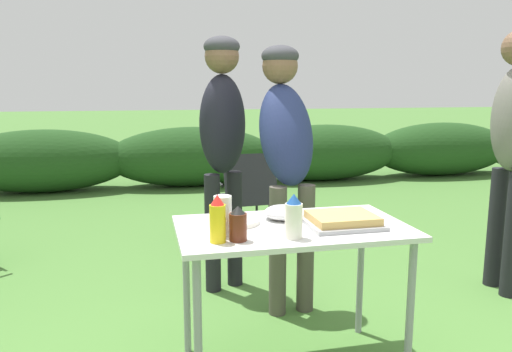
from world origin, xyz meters
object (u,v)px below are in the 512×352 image
object	(u,v)px
standing_person_in_navy_coat	(286,143)
standing_person_with_beanie	(223,132)
folding_table	(292,241)
bbq_sauce_bottle	(238,224)
camp_chair_green_behind_table	(245,193)
plate_stack	(235,221)
mixing_bowl	(283,212)
mayo_bottle	(294,217)
mustard_bottle	(218,220)
food_tray	(342,220)
paper_cup_stack	(223,216)

from	to	relation	value
standing_person_in_navy_coat	standing_person_with_beanie	distance (m)	0.49
folding_table	bbq_sauce_bottle	size ratio (longest dim) A/B	7.13
folding_table	camp_chair_green_behind_table	bearing A→B (deg)	84.57
folding_table	plate_stack	world-z (taller)	plate_stack
standing_person_in_navy_coat	mixing_bowl	bearing A→B (deg)	-111.42
mayo_bottle	standing_person_in_navy_coat	bearing A→B (deg)	75.81
mustard_bottle	mayo_bottle	size ratio (longest dim) A/B	1.05
food_tray	standing_person_in_navy_coat	world-z (taller)	standing_person_in_navy_coat
mixing_bowl	camp_chair_green_behind_table	bearing A→B (deg)	83.85
standing_person_with_beanie	camp_chair_green_behind_table	xyz separation A→B (m)	(0.35, 0.96, -0.63)
mixing_bowl	paper_cup_stack	bearing A→B (deg)	-148.41
camp_chair_green_behind_table	plate_stack	bearing A→B (deg)	-107.00
mayo_bottle	mustard_bottle	bearing A→B (deg)	177.21
plate_stack	mixing_bowl	bearing A→B (deg)	6.19
food_tray	mayo_bottle	bearing A→B (deg)	-153.44
folding_table	food_tray	world-z (taller)	food_tray
mixing_bowl	paper_cup_stack	world-z (taller)	paper_cup_stack
folding_table	plate_stack	xyz separation A→B (m)	(-0.26, 0.10, 0.09)
mixing_bowl	mayo_bottle	world-z (taller)	mayo_bottle
plate_stack	mustard_bottle	world-z (taller)	mustard_bottle
mayo_bottle	standing_person_in_navy_coat	world-z (taller)	standing_person_in_navy_coat
food_tray	mustard_bottle	bearing A→B (deg)	-168.34
standing_person_in_navy_coat	standing_person_with_beanie	bearing A→B (deg)	129.31
plate_stack	paper_cup_stack	distance (m)	0.22
mustard_bottle	mayo_bottle	distance (m)	0.33
mixing_bowl	food_tray	bearing A→B (deg)	-35.08
food_tray	paper_cup_stack	distance (m)	0.59
mixing_bowl	mustard_bottle	xyz separation A→B (m)	(-0.37, -0.30, 0.06)
food_tray	camp_chair_green_behind_table	xyz separation A→B (m)	(-0.04, 2.11, -0.30)
food_tray	standing_person_in_navy_coat	size ratio (longest dim) A/B	0.21
camp_chair_green_behind_table	folding_table	bearing A→B (deg)	-99.29
plate_stack	mustard_bottle	xyz separation A→B (m)	(-0.12, -0.27, 0.09)
paper_cup_stack	mustard_bottle	xyz separation A→B (m)	(-0.04, -0.09, 0.01)
standing_person_in_navy_coat	standing_person_with_beanie	world-z (taller)	standing_person_with_beanie
plate_stack	mixing_bowl	world-z (taller)	mixing_bowl
folding_table	camp_chair_green_behind_table	distance (m)	2.08
standing_person_with_beanie	camp_chair_green_behind_table	world-z (taller)	standing_person_with_beanie
standing_person_in_navy_coat	camp_chair_green_behind_table	distance (m)	1.45
mixing_bowl	mayo_bottle	size ratio (longest dim) A/B	0.94
paper_cup_stack	standing_person_with_beanie	distance (m)	1.22
paper_cup_stack	mayo_bottle	world-z (taller)	mayo_bottle
folding_table	plate_stack	distance (m)	0.29
folding_table	plate_stack	size ratio (longest dim) A/B	4.62
mayo_bottle	camp_chair_green_behind_table	bearing A→B (deg)	83.66
bbq_sauce_bottle	mixing_bowl	bearing A→B (deg)	46.33
plate_stack	food_tray	bearing A→B (deg)	-16.43
mixing_bowl	paper_cup_stack	xyz separation A→B (m)	(-0.34, -0.21, 0.05)
standing_person_with_beanie	plate_stack	bearing A→B (deg)	-120.30
mixing_bowl	bbq_sauce_bottle	xyz separation A→B (m)	(-0.29, -0.30, 0.04)
food_tray	mayo_bottle	size ratio (longest dim) A/B	1.74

